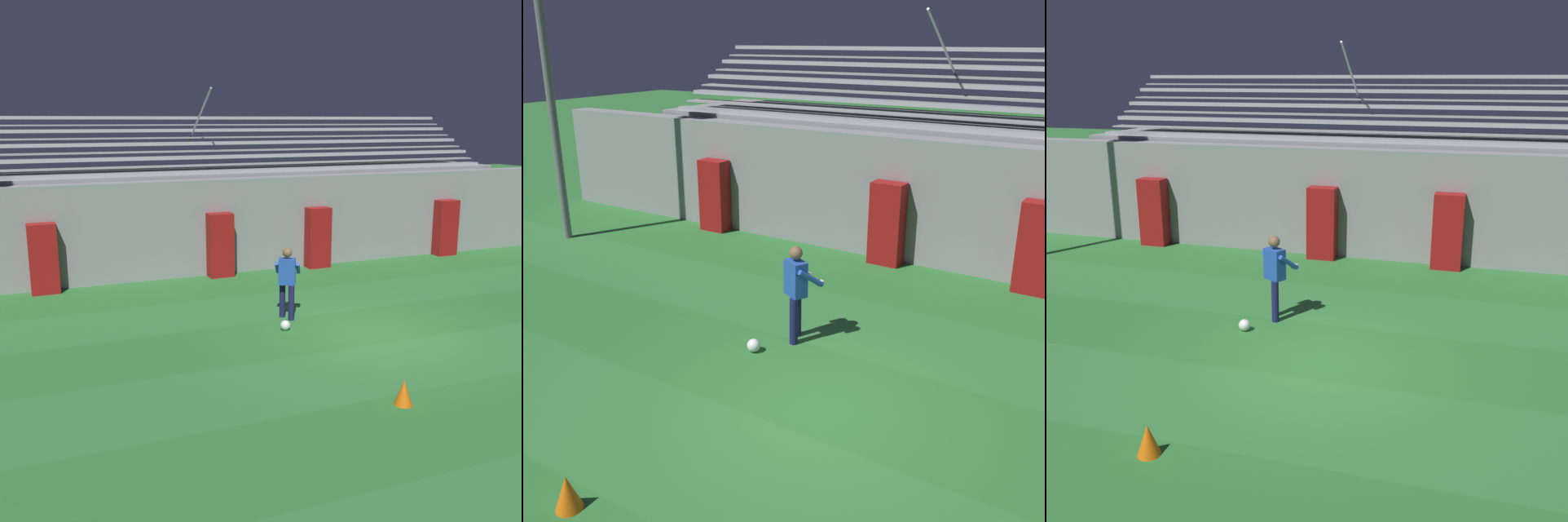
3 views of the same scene
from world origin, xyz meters
The scene contains 11 objects.
ground_plane centered at (0.00, 0.00, 0.00)m, with size 80.00×80.00×0.00m, color #2D7533.
turf_stripe_mid centered at (0.00, -1.65, 0.00)m, with size 28.00×2.18×0.01m, color #337A38.
turf_stripe_far centered at (0.00, 2.70, 0.00)m, with size 28.00×2.18×0.01m, color #337A38.
back_wall centered at (0.00, 6.50, 1.40)m, with size 24.00×0.60×2.80m, color gray.
padding_pillar_gate_left centered at (-1.59, 5.95, 0.93)m, with size 0.73×0.44×1.87m, color maroon.
padding_pillar_gate_right centered at (1.59, 5.95, 0.93)m, with size 0.73×0.44×1.87m, color maroon.
padding_pillar_far_left centered at (-6.45, 5.95, 0.93)m, with size 0.73×0.44×1.87m, color maroon.
bleacher_stand centered at (0.00, 8.84, 1.50)m, with size 18.00×4.05×5.43m.
goalkeeper centered at (-1.37, 1.68, 0.95)m, with size 0.73×0.70×1.67m.
soccer_ball centered at (-1.73, 0.93, 0.11)m, with size 0.22×0.22×0.22m, color white.
traffic_cone centered at (-1.41, -3.04, 0.21)m, with size 0.30×0.30×0.42m, color orange.
Camera 3 is at (2.37, -8.85, 4.55)m, focal length 42.00 mm.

